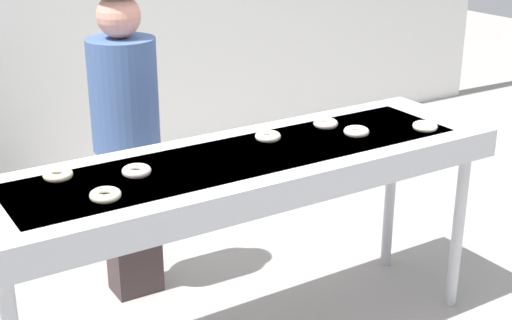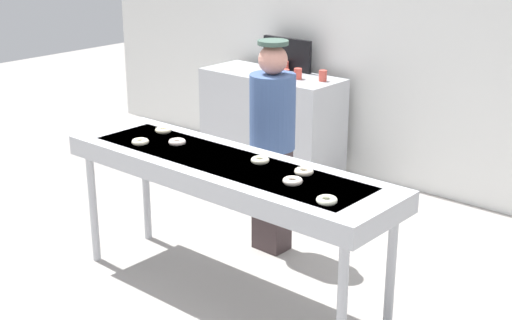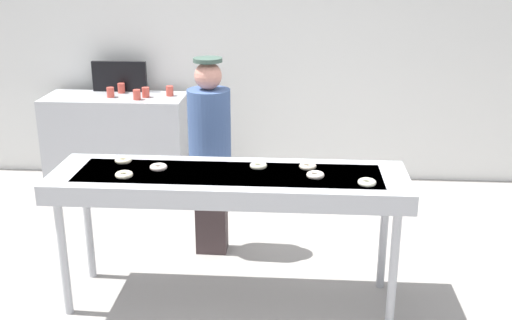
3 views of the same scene
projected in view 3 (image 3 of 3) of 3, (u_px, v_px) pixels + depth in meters
The scene contains 18 objects.
ground_plane at pixel (231, 299), 4.27m from camera, with size 16.00×16.00×0.00m, color #9E9993.
back_wall at pixel (256, 35), 6.20m from camera, with size 8.00×0.12×2.97m, color white.
fryer_conveyor at pixel (229, 184), 3.99m from camera, with size 2.31×0.65×0.93m.
sugar_donut_0 at pixel (123, 160), 4.16m from camera, with size 0.11×0.11×0.03m, color #FCF0C4.
sugar_donut_1 at pixel (308, 166), 4.05m from camera, with size 0.11×0.11×0.03m, color #F5E5C8.
sugar_donut_2 at pixel (124, 175), 3.89m from camera, with size 0.11×0.11×0.03m, color #F9EDC7.
sugar_donut_3 at pixel (315, 175), 3.89m from camera, with size 0.11×0.11×0.03m, color white.
sugar_donut_4 at pixel (159, 167), 4.03m from camera, with size 0.11×0.11×0.03m, color white.
sugar_donut_5 at pixel (258, 166), 4.05m from camera, with size 0.11×0.11×0.03m, color #F3EFCA.
sugar_donut_6 at pixel (367, 182), 3.76m from camera, with size 0.11×0.11×0.03m, color white.
worker_baker at pixel (210, 148), 4.69m from camera, with size 0.32×0.32×1.55m.
prep_counter at pixel (118, 142), 6.19m from camera, with size 1.39×0.56×0.94m, color #B7BABF.
paper_cup_0 at pixel (170, 91), 6.05m from camera, with size 0.07×0.07×0.10m, color #CC4C3F.
paper_cup_1 at pixel (121, 88), 6.17m from camera, with size 0.07×0.07×0.10m, color #CC4C3F.
paper_cup_2 at pixel (110, 92), 5.99m from camera, with size 0.07×0.07×0.10m, color #CC4C3F.
paper_cup_3 at pixel (137, 95), 5.89m from camera, with size 0.07×0.07×0.10m, color #CC4C3F.
paper_cup_4 at pixel (146, 92), 5.99m from camera, with size 0.07×0.07×0.10m, color #CC4C3F.
menu_display at pixel (120, 76), 6.21m from camera, with size 0.55×0.04×0.31m, color black.
Camera 3 is at (0.44, -3.71, 2.29)m, focal length 43.10 mm.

